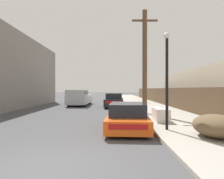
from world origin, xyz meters
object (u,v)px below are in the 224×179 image
(parked_sports_car_red, at_px, (128,117))
(utility_pole, at_px, (145,60))
(discarded_fridge, at_px, (161,114))
(street_lamp, at_px, (167,72))
(brush_pile, at_px, (216,126))
(pickup_truck, at_px, (79,98))
(car_parked_mid, at_px, (115,101))
(pedestrian, at_px, (145,95))

(parked_sports_car_red, height_order, utility_pole, utility_pole)
(discarded_fridge, xyz_separation_m, street_lamp, (-0.30, -2.32, 2.08))
(utility_pole, bearing_deg, brush_pile, -78.52)
(pickup_truck, xyz_separation_m, brush_pile, (7.37, -15.12, -0.37))
(brush_pile, bearing_deg, discarded_fridge, 106.70)
(parked_sports_car_red, height_order, car_parked_mid, car_parked_mid)
(car_parked_mid, bearing_deg, discarded_fridge, -72.54)
(discarded_fridge, relative_size, pickup_truck, 0.28)
(discarded_fridge, height_order, pedestrian, pedestrian)
(utility_pole, xyz_separation_m, brush_pile, (1.40, -6.91, -3.32))
(parked_sports_car_red, xyz_separation_m, pickup_truck, (-4.37, 12.99, 0.34))
(street_lamp, xyz_separation_m, pedestrian, (1.91, 17.10, -1.48))
(parked_sports_car_red, xyz_separation_m, utility_pole, (1.59, 4.78, 3.30))
(street_lamp, bearing_deg, discarded_fridge, 82.65)
(pickup_truck, bearing_deg, street_lamp, 115.14)
(utility_pole, distance_m, pedestrian, 11.98)
(car_parked_mid, xyz_separation_m, pickup_truck, (-3.89, 2.05, 0.23))
(pickup_truck, distance_m, pedestrian, 8.54)
(pickup_truck, bearing_deg, brush_pile, 117.72)
(discarded_fridge, relative_size, brush_pile, 0.84)
(parked_sports_car_red, bearing_deg, street_lamp, -23.53)
(pickup_truck, relative_size, pedestrian, 3.23)
(car_parked_mid, distance_m, pedestrian, 6.68)
(street_lamp, height_order, pedestrian, street_lamp)
(discarded_fridge, distance_m, pickup_truck, 13.10)
(discarded_fridge, bearing_deg, utility_pole, 97.35)
(utility_pole, relative_size, brush_pile, 3.73)
(parked_sports_car_red, bearing_deg, discarded_fridge, 41.84)
(parked_sports_car_red, distance_m, pickup_truck, 13.71)
(street_lamp, height_order, brush_pile, street_lamp)
(pedestrian, bearing_deg, street_lamp, -96.36)
(discarded_fridge, height_order, utility_pole, utility_pole)
(car_parked_mid, distance_m, utility_pole, 7.23)
(brush_pile, distance_m, pedestrian, 18.42)
(car_parked_mid, bearing_deg, brush_pile, -71.84)
(pedestrian, bearing_deg, parked_sports_car_red, -102.19)
(pickup_truck, bearing_deg, car_parked_mid, 153.90)
(discarded_fridge, xyz_separation_m, car_parked_mid, (-2.39, 9.44, 0.20))
(car_parked_mid, height_order, pickup_truck, pickup_truck)
(parked_sports_car_red, relative_size, pedestrian, 2.64)
(car_parked_mid, height_order, utility_pole, utility_pole)
(discarded_fridge, bearing_deg, pickup_truck, 120.50)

